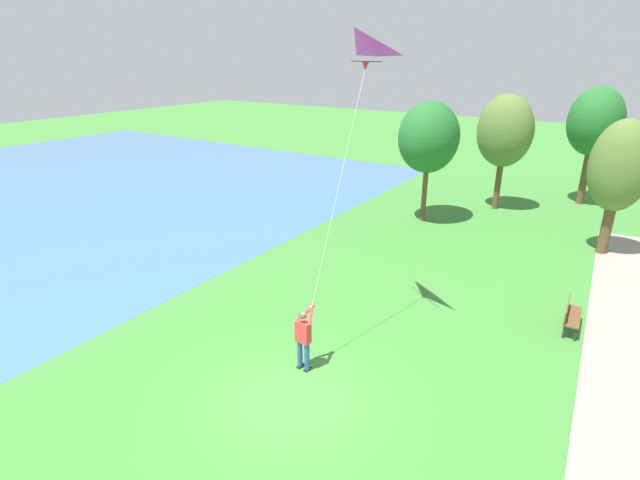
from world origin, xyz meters
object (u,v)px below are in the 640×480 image
person_kite_flyer (304,335)px  park_bench_far_walkway (571,314)px  tree_treeline_left (595,122)px  tree_lakeside_far (429,138)px  tree_behind_path (505,131)px  flying_kite (355,51)px  tree_treeline_center (620,168)px

person_kite_flyer → park_bench_far_walkway: (5.71, 6.23, -0.54)m
person_kite_flyer → tree_treeline_left: bearing=78.9°
tree_lakeside_far → tree_behind_path: tree_behind_path is taller
flying_kite → tree_treeline_center: size_ratio=1.19×
tree_lakeside_far → park_bench_far_walkway: bearing=-43.4°
flying_kite → tree_treeline_center: 13.55m
tree_lakeside_far → tree_behind_path: (2.57, 4.17, -0.01)m
park_bench_far_walkway → tree_lakeside_far: 11.46m
tree_behind_path → person_kite_flyer: bearing=-91.3°
tree_treeline_left → tree_lakeside_far: 10.09m
park_bench_far_walkway → tree_lakeside_far: (-7.88, 7.45, 3.71)m
tree_treeline_center → tree_lakeside_far: bearing=-179.1°
person_kite_flyer → tree_treeline_center: size_ratio=0.32×
person_kite_flyer → tree_treeline_center: tree_treeline_center is taller
person_kite_flyer → flying_kite: 7.47m
tree_treeline_center → tree_behind_path: (-5.57, 4.04, 0.49)m
person_kite_flyer → park_bench_far_walkway: bearing=47.5°
park_bench_far_walkway → tree_treeline_center: bearing=88.0°
tree_behind_path → tree_treeline_left: bearing=43.7°
flying_kite → park_bench_far_walkway: bearing=33.0°
flying_kite → tree_treeline_left: (4.27, 19.01, -3.53)m
park_bench_far_walkway → tree_treeline_center: (0.26, 7.58, 3.22)m
flying_kite → tree_lakeside_far: flying_kite is taller
person_kite_flyer → tree_lakeside_far: bearing=99.0°
flying_kite → tree_lakeside_far: bearing=100.6°
person_kite_flyer → tree_behind_path: 18.13m
tree_treeline_center → tree_behind_path: tree_behind_path is taller
tree_treeline_left → tree_behind_path: tree_treeline_left is taller
tree_treeline_left → tree_treeline_center: (1.76, -7.68, -0.84)m
park_bench_far_walkway → tree_behind_path: bearing=114.5°
tree_behind_path → flying_kite: bearing=-91.7°
tree_treeline_center → tree_behind_path: bearing=144.0°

